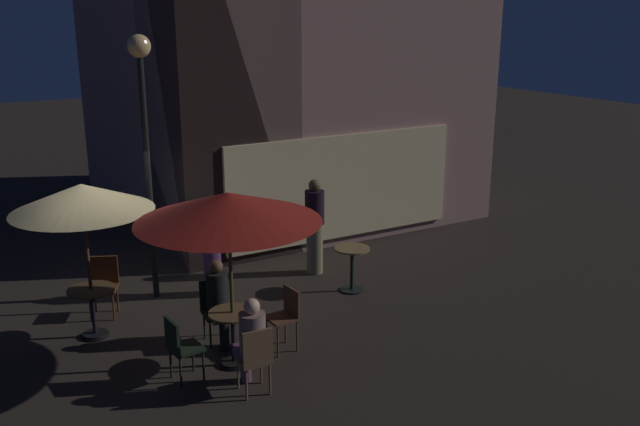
{
  "coord_description": "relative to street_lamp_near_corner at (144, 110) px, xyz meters",
  "views": [
    {
      "loc": [
        -2.38,
        -10.07,
        4.65
      ],
      "look_at": [
        2.9,
        -0.96,
        1.57
      ],
      "focal_mm": 38.96,
      "sensor_mm": 36.0,
      "label": 1
    }
  ],
  "objects": [
    {
      "name": "cafe_chair_4",
      "position": [
        -0.91,
        -0.29,
        -2.6
      ],
      "size": [
        0.58,
        0.58,
        0.93
      ],
      "rotation": [
        0.0,
        0.0,
        -2.0
      ],
      "color": "#583015",
      "rests_on": "ground"
    },
    {
      "name": "patio_umbrella_1",
      "position": [
        -1.25,
        -1.03,
        -1.03
      ],
      "size": [
        1.99,
        1.99,
        2.33
      ],
      "color": "black",
      "rests_on": "ground"
    },
    {
      "name": "cafe_table_0",
      "position": [
        0.19,
        -2.85,
        -2.63
      ],
      "size": [
        0.64,
        0.64,
        0.78
      ],
      "color": "black",
      "rests_on": "ground"
    },
    {
      "name": "cafe_table_1",
      "position": [
        -1.25,
        -1.03,
        -2.62
      ],
      "size": [
        0.69,
        0.69,
        0.76
      ],
      "color": "black",
      "rests_on": "ground"
    },
    {
      "name": "ground_plane",
      "position": [
        -0.69,
        -0.75,
        -3.16
      ],
      "size": [
        60.0,
        60.0,
        0.0
      ],
      "primitive_type": "plane",
      "color": "#2D251F"
    },
    {
      "name": "cafe_chair_0",
      "position": [
        -0.58,
        -2.92,
        -2.62
      ],
      "size": [
        0.43,
        0.43,
        0.88
      ],
      "rotation": [
        0.0,
        0.0,
        0.09
      ],
      "color": "black",
      "rests_on": "ground"
    },
    {
      "name": "cafe_chair_3",
      "position": [
        0.29,
        -2.01,
        -2.62
      ],
      "size": [
        0.47,
        0.47,
        0.91
      ],
      "rotation": [
        0.0,
        0.0,
        -1.69
      ],
      "color": "black",
      "rests_on": "ground"
    },
    {
      "name": "cafe_table_2",
      "position": [
        2.99,
        -1.46,
        -2.64
      ],
      "size": [
        0.6,
        0.6,
        0.78
      ],
      "color": "black",
      "rests_on": "ground"
    },
    {
      "name": "cafe_chair_2",
      "position": [
        1.03,
        -2.8,
        -2.6
      ],
      "size": [
        0.42,
        0.42,
        0.91
      ],
      "rotation": [
        0.0,
        0.0,
        -3.07
      ],
      "color": "brown",
      "rests_on": "ground"
    },
    {
      "name": "patio_umbrella_0",
      "position": [
        0.19,
        -2.85,
        -0.93
      ],
      "size": [
        2.42,
        2.42,
        2.43
      ],
      "color": "black",
      "rests_on": "ground"
    },
    {
      "name": "cafe_building",
      "position": [
        3.21,
        3.39,
        0.74
      ],
      "size": [
        7.35,
        8.25,
        7.8
      ],
      "color": "#9D756D",
      "rests_on": "ground"
    },
    {
      "name": "street_lamp_near_corner",
      "position": [
        0.0,
        0.0,
        0.0
      ],
      "size": [
        0.36,
        0.36,
        4.31
      ],
      "color": "black",
      "rests_on": "ground"
    },
    {
      "name": "patron_standing_3",
      "position": [
        2.86,
        -0.39,
        -2.26
      ],
      "size": [
        0.35,
        0.35,
        1.77
      ],
      "rotation": [
        0.0,
        0.0,
        4.63
      ],
      "color": "#7C7251",
      "rests_on": "ground"
    },
    {
      "name": "cafe_chair_1",
      "position": [
        0.13,
        -3.72,
        -2.61
      ],
      "size": [
        0.42,
        0.42,
        0.92
      ],
      "rotation": [
        0.0,
        0.0,
        1.49
      ],
      "color": "brown",
      "rests_on": "ground"
    },
    {
      "name": "patron_standing_2",
      "position": [
        0.87,
        -0.4,
        -2.3
      ],
      "size": [
        0.35,
        0.35,
        1.69
      ],
      "rotation": [
        0.0,
        0.0,
        3.84
      ],
      "color": "#562F5E",
      "rests_on": "ground"
    },
    {
      "name": "patron_seated_1",
      "position": [
        0.27,
        -2.16,
        -2.45
      ],
      "size": [
        0.35,
        0.52,
        1.26
      ],
      "rotation": [
        0.0,
        0.0,
        -1.69
      ],
      "color": "black",
      "rests_on": "ground"
    },
    {
      "name": "patron_seated_0",
      "position": [
        0.14,
        -3.58,
        -2.44
      ],
      "size": [
        0.36,
        0.53,
        1.27
      ],
      "rotation": [
        0.0,
        0.0,
        1.49
      ],
      "color": "#603B61",
      "rests_on": "ground"
    }
  ]
}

